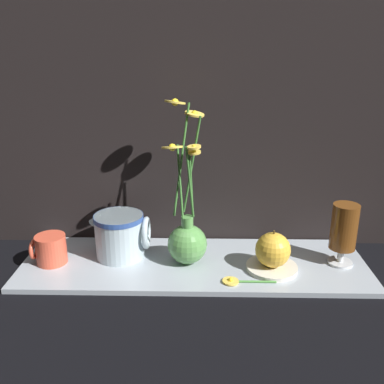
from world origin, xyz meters
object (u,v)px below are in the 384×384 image
at_px(ceramic_pitcher, 120,234).
at_px(tea_glass, 343,228).
at_px(vase_with_flowers, 187,236).
at_px(yellow_mug, 50,249).
at_px(orange_fruit, 273,250).

distance_m(ceramic_pitcher, tea_glass, 0.53).
height_order(ceramic_pitcher, tea_glass, tea_glass).
bearing_deg(vase_with_flowers, yellow_mug, -178.04).
xyz_separation_m(yellow_mug, orange_fruit, (0.52, -0.02, 0.02)).
distance_m(tea_glass, orange_fruit, 0.17).
relative_size(yellow_mug, orange_fruit, 0.92).
height_order(vase_with_flowers, yellow_mug, vase_with_flowers).
bearing_deg(vase_with_flowers, tea_glass, 0.37).
bearing_deg(orange_fruit, tea_glass, 12.30).
bearing_deg(ceramic_pitcher, yellow_mug, -167.24).
distance_m(vase_with_flowers, orange_fruit, 0.20).
height_order(yellow_mug, ceramic_pitcher, ceramic_pitcher).
relative_size(tea_glass, orange_fruit, 1.69).
bearing_deg(yellow_mug, vase_with_flowers, 1.96).
xyz_separation_m(ceramic_pitcher, orange_fruit, (0.36, -0.06, -0.01)).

